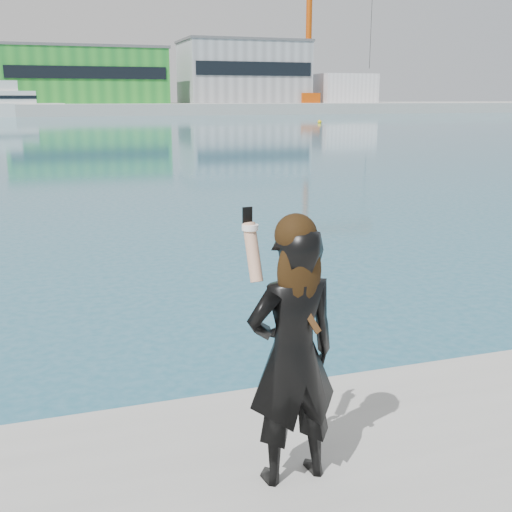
{
  "coord_description": "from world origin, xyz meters",
  "views": [
    {
      "loc": [
        -1.47,
        -3.68,
        3.16
      ],
      "look_at": [
        -0.09,
        0.41,
        2.09
      ],
      "focal_mm": 45.0,
      "sensor_mm": 36.0,
      "label": 1
    }
  ],
  "objects": [
    {
      "name": "woman",
      "position": [
        -0.09,
        -0.3,
        1.67
      ],
      "size": [
        0.63,
        0.44,
        1.73
      ],
      "rotation": [
        0.0,
        0.0,
        3.23
      ],
      "color": "black",
      "rests_on": "near_quay"
    },
    {
      "name": "warehouse_green",
      "position": [
        8.0,
        127.98,
        7.26
      ],
      "size": [
        30.6,
        16.36,
        10.5
      ],
      "color": "#20832A",
      "rests_on": "far_quay"
    },
    {
      "name": "ancillary_shed",
      "position": [
        62.0,
        126.0,
        5.0
      ],
      "size": [
        12.0,
        10.0,
        6.0
      ],
      "primitive_type": "cube",
      "color": "silver",
      "rests_on": "far_quay"
    },
    {
      "name": "buoy_near",
      "position": [
        32.17,
        71.4,
        0.0
      ],
      "size": [
        0.5,
        0.5,
        0.5
      ],
      "primitive_type": "sphere",
      "color": "yellow",
      "rests_on": "ground"
    },
    {
      "name": "far_quay",
      "position": [
        0.0,
        130.0,
        1.0
      ],
      "size": [
        320.0,
        40.0,
        2.0
      ],
      "primitive_type": "cube",
      "color": "#9E9E99",
      "rests_on": "ground"
    },
    {
      "name": "motor_yacht",
      "position": [
        -5.58,
        112.1,
        2.14
      ],
      "size": [
        16.87,
        7.85,
        7.6
      ],
      "rotation": [
        0.0,
        0.0,
        0.21
      ],
      "color": "white",
      "rests_on": "ground"
    },
    {
      "name": "flagpole_right",
      "position": [
        22.09,
        121.0,
        6.54
      ],
      "size": [
        1.28,
        0.16,
        8.0
      ],
      "color": "silver",
      "rests_on": "far_quay"
    },
    {
      "name": "dock_crane",
      "position": [
        53.2,
        122.0,
        15.07
      ],
      "size": [
        23.0,
        4.0,
        24.0
      ],
      "color": "#E4530D",
      "rests_on": "far_quay"
    },
    {
      "name": "warehouse_grey_right",
      "position": [
        40.0,
        127.98,
        8.26
      ],
      "size": [
        25.5,
        15.35,
        12.5
      ],
      "color": "gray",
      "rests_on": "far_quay"
    }
  ]
}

